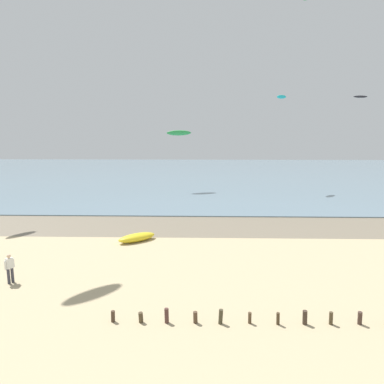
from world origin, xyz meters
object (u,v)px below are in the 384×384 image
Objects in this scene: kite_aloft_6 at (179,133)px; person_left_flank at (10,268)px; kite_aloft_1 at (282,97)px; grounded_kite at (137,237)px; kite_aloft_3 at (360,97)px.

person_left_flank is at bearing -122.03° from kite_aloft_6.
kite_aloft_6 is (-14.41, -0.42, -4.99)m from kite_aloft_1.
grounded_kite is 1.35× the size of kite_aloft_1.
kite_aloft_3 reaches higher than person_left_flank.
grounded_kite is 0.87× the size of kite_aloft_6.
person_left_flank is 0.48× the size of kite_aloft_6.
kite_aloft_1 is 15.26m from kite_aloft_6.
person_left_flank is 0.82× the size of kite_aloft_3.
kite_aloft_1 is 1.09× the size of kite_aloft_3.
kite_aloft_1 reaches higher than person_left_flank.
kite_aloft_6 is (1.87, 24.22, 7.95)m from grounded_kite.
kite_aloft_3 is 0.59× the size of kite_aloft_6.
kite_aloft_1 is at bearing -16.88° from kite_aloft_6.
kite_aloft_1 reaches higher than kite_aloft_6.
kite_aloft_1 reaches higher than grounded_kite.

